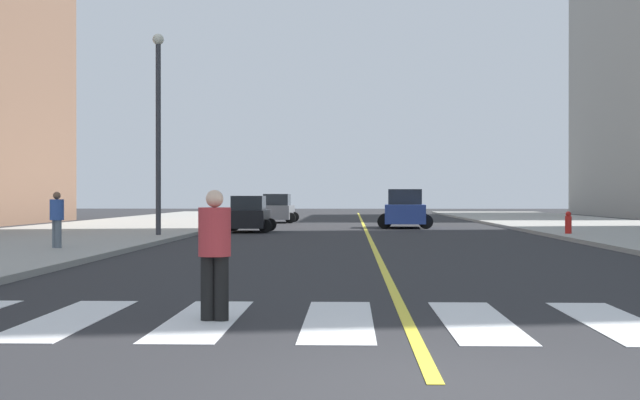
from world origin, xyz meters
The scene contains 10 objects.
ground_plane centered at (0.00, 0.00, 0.00)m, with size 220.00×220.00×0.00m, color #28282B.
crosswalk_paint centered at (0.00, 4.00, 0.01)m, with size 13.50×4.00×0.01m.
lane_divider_paint centered at (0.00, 40.00, 0.01)m, with size 0.16×80.00×0.01m, color yellow.
car_black_nearest centered at (-5.41, 33.08, 0.78)m, with size 2.33×3.72×1.66m.
car_blue_second centered at (2.08, 38.64, 0.94)m, with size 2.94×4.58×2.01m.
car_gray_third centered at (-5.29, 47.57, 0.83)m, with size 2.56×4.03×1.78m.
pedestrian_crossing centered at (-2.53, 3.89, 0.95)m, with size 0.43×0.43×1.73m.
pedestrian_walking_west centered at (-9.24, 17.72, 1.04)m, with size 0.40×0.40×1.62m.
fire_hydrant centered at (7.98, 28.25, 0.58)m, with size 0.26×0.26×0.89m.
street_lamp centered at (-8.20, 26.56, 4.73)m, with size 0.44×0.44×7.80m.
Camera 1 is at (-0.74, -7.77, 1.64)m, focal length 50.09 mm.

